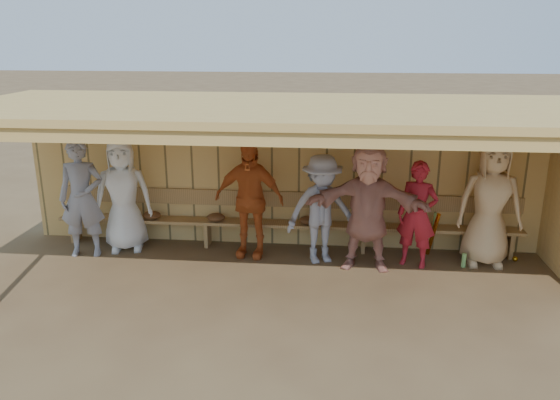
# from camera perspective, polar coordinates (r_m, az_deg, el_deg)

# --- Properties ---
(ground) EXTENTS (90.00, 90.00, 0.00)m
(ground) POSITION_cam_1_polar(r_m,az_deg,el_deg) (8.14, -0.25, -7.80)
(ground) COLOR brown
(ground) RESTS_ON ground
(player_a) EXTENTS (0.76, 0.56, 1.89)m
(player_a) POSITION_cam_1_polar(r_m,az_deg,el_deg) (9.10, -20.00, 0.17)
(player_a) COLOR gray
(player_a) RESTS_ON ground
(player_b) EXTENTS (1.03, 0.80, 1.86)m
(player_b) POSITION_cam_1_polar(r_m,az_deg,el_deg) (9.15, -16.08, 0.54)
(player_b) COLOR white
(player_b) RESTS_ON ground
(player_d) EXTENTS (1.14, 0.57, 1.87)m
(player_d) POSITION_cam_1_polar(r_m,az_deg,el_deg) (8.54, -3.25, 0.07)
(player_d) COLOR #CE5721
(player_d) RESTS_ON ground
(player_e) EXTENTS (1.25, 0.98, 1.70)m
(player_e) POSITION_cam_1_polar(r_m,az_deg,el_deg) (8.34, 4.37, -0.98)
(player_e) COLOR #9E9CA4
(player_e) RESTS_ON ground
(player_f) EXTENTS (1.85, 0.74, 1.94)m
(player_f) POSITION_cam_1_polar(r_m,az_deg,el_deg) (8.16, 9.12, -0.66)
(player_f) COLOR tan
(player_f) RESTS_ON ground
(player_g) EXTENTS (0.69, 0.57, 1.63)m
(player_g) POSITION_cam_1_polar(r_m,az_deg,el_deg) (8.44, 14.14, -1.49)
(player_g) COLOR #B31C27
(player_g) RESTS_ON ground
(player_h) EXTENTS (0.98, 0.67, 1.95)m
(player_h) POSITION_cam_1_polar(r_m,az_deg,el_deg) (8.79, 21.10, -0.29)
(player_h) COLOR #D9AE7A
(player_h) RESTS_ON ground
(dugout_structure) EXTENTS (8.80, 3.20, 2.50)m
(dugout_structure) POSITION_cam_1_polar(r_m,az_deg,el_deg) (8.23, 2.94, 4.90)
(dugout_structure) COLOR #DFB05F
(dugout_structure) RESTS_ON ground
(bench) EXTENTS (7.60, 0.34, 0.93)m
(bench) POSITION_cam_1_polar(r_m,az_deg,el_deg) (8.98, 0.48, -1.77)
(bench) COLOR #AE834A
(bench) RESTS_ON ground
(dugout_equipment) EXTENTS (6.05, 0.62, 0.80)m
(dugout_equipment) POSITION_cam_1_polar(r_m,az_deg,el_deg) (8.91, -1.64, -2.20)
(dugout_equipment) COLOR orange
(dugout_equipment) RESTS_ON ground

